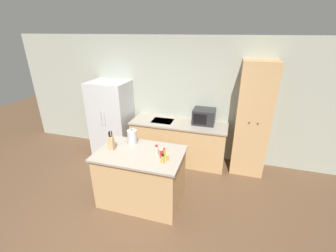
{
  "coord_description": "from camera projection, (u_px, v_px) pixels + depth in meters",
  "views": [
    {
      "loc": [
        1.4,
        -2.25,
        2.69
      ],
      "look_at": [
        0.33,
        1.4,
        1.05
      ],
      "focal_mm": 24.0,
      "sensor_mm": 36.0,
      "label": 1
    }
  ],
  "objects": [
    {
      "name": "kettle",
      "position": [
        132.0,
        137.0,
        3.76
      ],
      "size": [
        0.16,
        0.16,
        0.26
      ],
      "color": "#B2B5B7",
      "rests_on": "kitchen_island"
    },
    {
      "name": "spice_bottle_pale_salt",
      "position": [
        157.0,
        150.0,
        3.42
      ],
      "size": [
        0.05,
        0.05,
        0.17
      ],
      "color": "beige",
      "rests_on": "kitchen_island"
    },
    {
      "name": "spice_bottle_green_herb",
      "position": [
        164.0,
        152.0,
        3.41
      ],
      "size": [
        0.04,
        0.04,
        0.13
      ],
      "color": "gold",
      "rests_on": "kitchen_island"
    },
    {
      "name": "wall_back",
      "position": [
        166.0,
        98.0,
        4.95
      ],
      "size": [
        7.2,
        0.06,
        2.6
      ],
      "color": "#9EA393",
      "rests_on": "ground_plane"
    },
    {
      "name": "refrigerator",
      "position": [
        112.0,
        118.0,
        5.11
      ],
      "size": [
        0.84,
        0.72,
        1.67
      ],
      "color": "#B7BABC",
      "rests_on": "ground_plane"
    },
    {
      "name": "spice_bottle_short_red",
      "position": [
        163.0,
        159.0,
        3.22
      ],
      "size": [
        0.06,
        0.06,
        0.14
      ],
      "color": "gold",
      "rests_on": "kitchen_island"
    },
    {
      "name": "back_counter",
      "position": [
        178.0,
        141.0,
        4.88
      ],
      "size": [
        2.02,
        0.67,
        0.9
      ],
      "color": "tan",
      "rests_on": "ground_plane"
    },
    {
      "name": "spice_bottle_tall_dark",
      "position": [
        161.0,
        153.0,
        3.36
      ],
      "size": [
        0.06,
        0.06,
        0.14
      ],
      "color": "#B2281E",
      "rests_on": "kitchen_island"
    },
    {
      "name": "ground_plane",
      "position": [
        121.0,
        222.0,
        3.41
      ],
      "size": [
        14.0,
        14.0,
        0.0
      ],
      "primitive_type": "plane",
      "color": "brown"
    },
    {
      "name": "pantry_cabinet",
      "position": [
        252.0,
        120.0,
        4.29
      ],
      "size": [
        0.62,
        0.57,
        2.21
      ],
      "color": "tan",
      "rests_on": "ground_plane"
    },
    {
      "name": "spice_bottle_amber_oil",
      "position": [
        167.0,
        157.0,
        3.28
      ],
      "size": [
        0.04,
        0.04,
        0.11
      ],
      "color": "gold",
      "rests_on": "kitchen_island"
    },
    {
      "name": "knife_block",
      "position": [
        111.0,
        143.0,
        3.55
      ],
      "size": [
        0.09,
        0.06,
        0.33
      ],
      "color": "tan",
      "rests_on": "kitchen_island"
    },
    {
      "name": "fire_extinguisher",
      "position": [
        94.0,
        140.0,
        5.52
      ],
      "size": [
        0.14,
        0.14,
        0.44
      ],
      "color": "red",
      "rests_on": "ground_plane"
    },
    {
      "name": "kitchen_island",
      "position": [
        141.0,
        177.0,
        3.69
      ],
      "size": [
        1.36,
        0.88,
        0.92
      ],
      "color": "tan",
      "rests_on": "ground_plane"
    },
    {
      "name": "microwave",
      "position": [
        204.0,
        116.0,
        4.6
      ],
      "size": [
        0.44,
        0.39,
        0.31
      ],
      "color": "#232326",
      "rests_on": "back_counter"
    }
  ]
}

